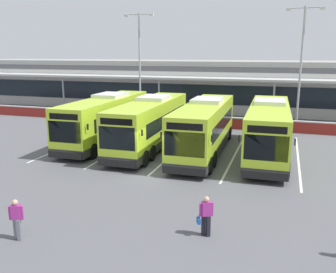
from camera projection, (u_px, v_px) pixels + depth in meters
name	position (u px, v px, depth m)	size (l,w,h in m)	color
ground_plane	(151.00, 173.00, 21.53)	(200.00, 200.00, 0.00)	#56565B
terminal_building	(225.00, 85.00, 45.81)	(70.00, 13.00, 6.00)	silver
red_barrier_wall	(204.00, 121.00, 34.85)	(60.00, 0.40, 1.10)	maroon
coach_bus_leftmost	(106.00, 120.00, 28.82)	(3.13, 12.21, 3.78)	#B7DB2D
coach_bus_left_centre	(150.00, 124.00, 27.11)	(3.13, 12.21, 3.78)	#B7DB2D
coach_bus_centre	(205.00, 128.00, 25.71)	(3.13, 12.21, 3.78)	#B7DB2D
coach_bus_right_centre	(268.00, 130.00, 24.94)	(3.13, 12.21, 3.78)	#B7DB2D
bay_stripe_far_west	(80.00, 141.00, 29.60)	(0.14, 13.00, 0.01)	silver
bay_stripe_west	(127.00, 144.00, 28.34)	(0.14, 13.00, 0.01)	silver
bay_stripe_mid_west	(179.00, 149.00, 27.09)	(0.14, 13.00, 0.01)	silver
bay_stripe_centre	(236.00, 153.00, 25.84)	(0.14, 13.00, 0.01)	silver
bay_stripe_mid_east	(298.00, 158.00, 24.59)	(0.14, 13.00, 0.01)	silver
pedestrian_with_handbag	(206.00, 215.00, 14.06)	(0.65, 0.43, 1.62)	black
pedestrian_in_dark_coat	(17.00, 218.00, 13.76)	(0.53, 0.32, 1.62)	slate
lamp_post_west	(140.00, 59.00, 38.56)	(3.24, 0.28, 11.00)	#9E9EA3
lamp_post_centre	(301.00, 61.00, 33.03)	(3.24, 0.28, 11.00)	#9E9EA3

